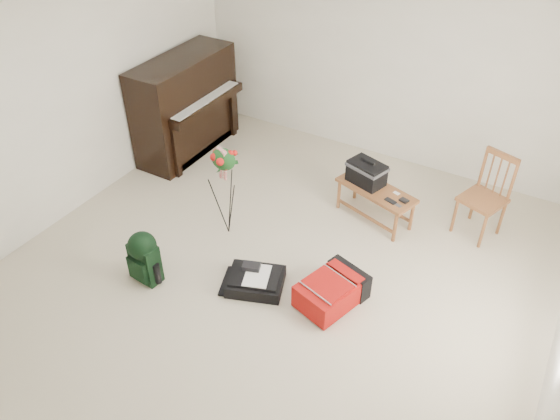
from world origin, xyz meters
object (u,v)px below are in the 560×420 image
Objects in this scene: piano at (186,107)px; flower_stand at (226,192)px; bench at (368,179)px; black_duffel at (256,280)px; red_suitcase at (334,288)px; green_backpack at (144,255)px; dining_chair at (484,197)px.

flower_stand is at bearing -39.71° from piano.
bench reaches higher than black_duffel.
piano is at bearing 161.35° from flower_stand.
red_suitcase is (2.83, -1.51, -0.46)m from piano.
black_duffel is at bearing 30.66° from green_backpack.
bench is at bearing -3.92° from piano.
piano is 2.06× the size of red_suitcase.
red_suitcase is at bearing 8.06° from flower_stand.
red_suitcase is (0.26, -1.33, -0.34)m from bench.
green_backpack is (-0.96, -0.44, 0.23)m from black_duffel.
piano is 1.85m from flower_stand.
piano is 3.72m from dining_chair.
dining_chair is at bearing 51.81° from flower_stand.
red_suitcase is 0.68× the size of flower_stand.
bench is at bearing 53.77° from black_duffel.
piano is 3.24m from red_suitcase.
dining_chair is (3.71, 0.18, -0.15)m from piano.
flower_stand is (1.42, -1.18, -0.08)m from piano.
dining_chair reaches higher than bench.
flower_stand is at bearing -121.09° from bench.
black_duffel is 1.14× the size of green_backpack.
red_suitcase is 1.31× the size of green_backpack.
black_duffel is at bearing -39.27° from piano.
green_backpack is at bearing -175.43° from black_duffel.
black_duffel is at bearing -88.56° from bench.
black_duffel is (-0.71, -0.23, -0.06)m from red_suitcase.
flower_stand is (-1.40, 0.32, 0.38)m from red_suitcase.
piano is 2.48m from green_backpack.
flower_stand is at bearing -129.61° from dining_chair.
piano reaches higher than dining_chair.
black_duffel is 1.08m from green_backpack.
bench is at bearing -143.19° from dining_chair.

